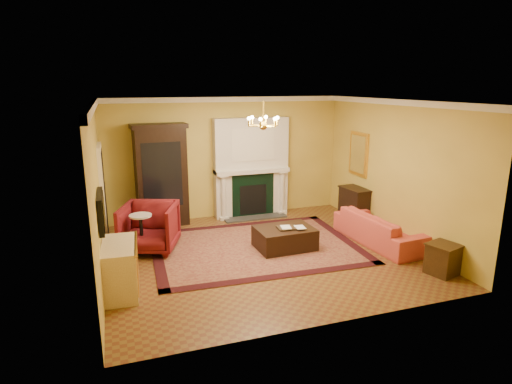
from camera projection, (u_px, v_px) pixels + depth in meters
name	position (u px, v px, depth m)	size (l,w,h in m)	color
floor	(263.00, 254.00, 8.58)	(6.00, 5.50, 0.02)	brown
ceiling	(263.00, 101.00, 7.84)	(6.00, 5.50, 0.02)	white
wall_back	(226.00, 158.00, 10.75)	(6.00, 0.02, 3.00)	gold
wall_front	(333.00, 224.00, 5.68)	(6.00, 0.02, 3.00)	gold
wall_left	(97.00, 193.00, 7.28)	(0.02, 5.50, 3.00)	gold
wall_right	(395.00, 171.00, 9.15)	(0.02, 5.50, 3.00)	gold
fireplace	(251.00, 170.00, 10.84)	(1.90, 0.70, 2.50)	silver
crown_molding	(248.00, 102.00, 8.74)	(6.00, 5.50, 0.12)	white
doorway	(103.00, 195.00, 8.97)	(0.08, 1.05, 2.10)	white
tv_panel	(101.00, 211.00, 6.78)	(0.09, 0.95, 0.58)	black
gilt_mirror	(359.00, 154.00, 10.38)	(0.06, 0.76, 1.05)	gold
chandelier	(263.00, 123.00, 7.94)	(0.63, 0.55, 0.53)	gold
oriental_rug	(255.00, 247.00, 8.91)	(4.18, 3.14, 0.02)	#4A1016
china_cabinet	(161.00, 178.00, 10.07)	(1.16, 0.53, 2.32)	black
wingback_armchair	(149.00, 225.00, 8.62)	(1.05, 0.98, 1.08)	maroon
pedestal_table	(141.00, 231.00, 8.53)	(0.44, 0.44, 0.79)	black
commode	(120.00, 268.00, 6.91)	(0.52, 1.11, 0.83)	beige
coral_sofa	(380.00, 224.00, 9.06)	(2.20, 0.64, 0.86)	#CD4741
end_table	(443.00, 260.00, 7.60)	(0.46, 0.46, 0.53)	#38240F
console_table	(354.00, 206.00, 10.40)	(0.43, 0.75, 0.84)	black
leather_ottoman	(285.00, 238.00, 8.79)	(1.16, 0.84, 0.43)	black
ottoman_tray	(287.00, 228.00, 8.71)	(0.41, 0.32, 0.03)	black
book_a	(281.00, 222.00, 8.60)	(0.19, 0.02, 0.26)	gray
book_b	(296.00, 222.00, 8.61)	(0.19, 0.02, 0.26)	gray
topiary_left	(230.00, 162.00, 10.56)	(0.14, 0.14, 0.39)	tan
topiary_right	(272.00, 159.00, 10.91)	(0.14, 0.14, 0.38)	tan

